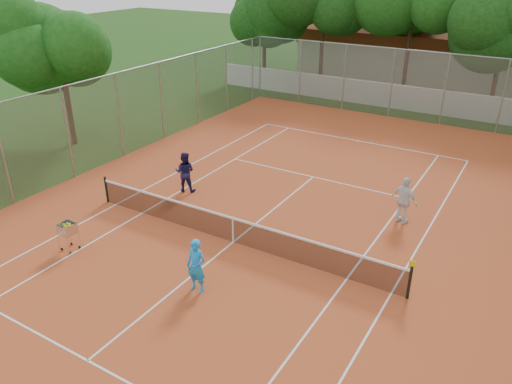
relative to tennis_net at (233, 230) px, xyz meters
The scene contains 12 objects.
ground 0.51m from the tennis_net, ahead, with size 120.00×120.00×0.00m, color #183A0F.
court_pad 0.50m from the tennis_net, ahead, with size 18.00×34.00×0.02m, color #B64C23.
court_lines 0.49m from the tennis_net, ahead, with size 10.98×23.78×0.01m, color white.
tennis_net is the anchor object (origin of this frame).
perimeter_fence 1.49m from the tennis_net, ahead, with size 18.00×34.00×4.00m, color slate.
boundary_wall 19.00m from the tennis_net, 90.00° to the left, with size 26.00×0.30×1.50m, color silver.
clubhouse 29.12m from the tennis_net, 93.95° to the left, with size 16.40×9.00×4.40m, color beige.
tropical_trees 22.45m from the tennis_net, 90.00° to the left, with size 29.00×19.00×10.00m, color #0E360D.
player_near 2.85m from the tennis_net, 78.16° to the right, with size 0.61×0.40×1.67m, color #1C93EE.
player_far_left 4.63m from the tennis_net, 148.47° to the left, with size 0.82×0.64×1.68m, color #1A1747.
player_far_right 6.27m from the tennis_net, 44.00° to the left, with size 1.03×0.43×1.76m, color white.
ball_hopper 5.40m from the tennis_net, 143.97° to the right, with size 0.51×0.51×1.07m, color silver.
Camera 1 is at (8.17, -12.09, 8.90)m, focal length 35.00 mm.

